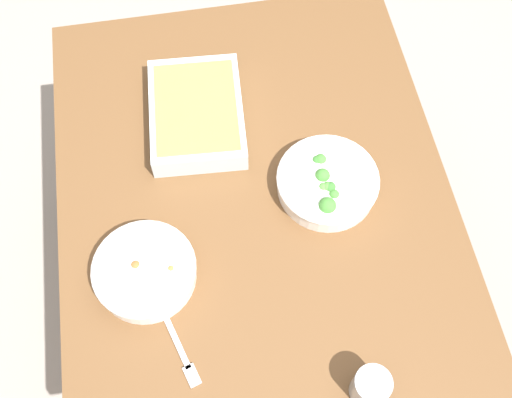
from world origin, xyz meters
TOP-DOWN VIEW (x-y plane):
  - ground_plane at (0.00, 0.00)m, footprint 6.00×6.00m
  - dining_table at (0.00, 0.00)m, footprint 1.20×0.90m
  - stew_bowl at (0.15, -0.26)m, footprint 0.22×0.22m
  - broccoli_bowl at (0.00, 0.16)m, footprint 0.23×0.23m
  - baking_dish at (-0.24, -0.10)m, footprint 0.31×0.24m
  - drink_cup at (0.46, 0.14)m, footprint 0.07×0.07m
  - spoon_by_stew at (0.11, -0.23)m, footprint 0.14×0.13m
  - fork_on_table at (0.32, -0.21)m, footprint 0.17×0.07m

SIDE VIEW (x-z plane):
  - ground_plane at x=0.00m, z-range 0.00..0.00m
  - dining_table at x=0.00m, z-range 0.28..1.02m
  - fork_on_table at x=0.32m, z-range 0.74..0.75m
  - spoon_by_stew at x=0.11m, z-range 0.74..0.75m
  - broccoli_bowl at x=0.00m, z-range 0.74..0.80m
  - stew_bowl at x=0.15m, z-range 0.74..0.80m
  - baking_dish at x=-0.24m, z-range 0.74..0.80m
  - drink_cup at x=0.46m, z-range 0.74..0.82m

